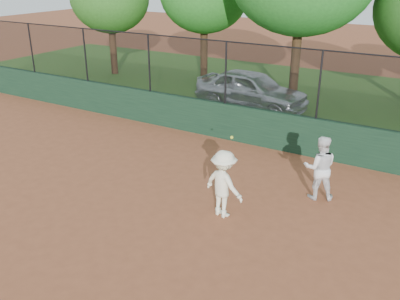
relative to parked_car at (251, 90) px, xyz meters
The scene contains 7 objects.
ground 9.56m from the parked_car, 83.20° to the right, with size 80.00×80.00×0.00m, color brown.
back_wall 3.64m from the parked_car, 71.94° to the right, with size 26.00×0.20×1.20m, color #183521.
grass_strip 2.88m from the parked_car, 66.05° to the left, with size 36.00×12.00×0.01m, color #264B17.
parked_car is the anchor object (origin of this frame).
player_second 7.47m from the parked_car, 52.72° to the right, with size 0.79×0.61×1.62m, color white.
player_main 8.39m from the parked_car, 69.73° to the right, with size 1.14×0.82×2.13m.
fence_assembly 3.91m from the parked_car, 72.36° to the right, with size 26.00×0.06×2.00m.
Camera 1 is at (5.87, -6.39, 5.35)m, focal length 40.00 mm.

